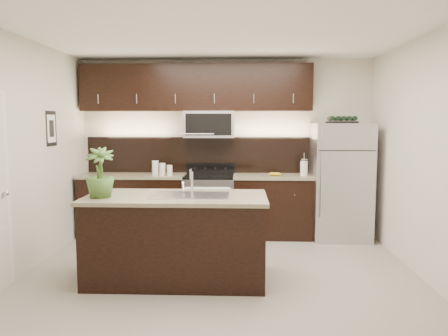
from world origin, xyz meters
The scene contains 12 objects.
ground centered at (0.00, 0.00, 0.00)m, with size 4.50×4.50×0.00m, color gray.
room_walls centered at (-0.11, -0.04, 1.70)m, with size 4.52×4.02×2.71m.
counter_run centered at (-0.46, 1.69, 0.47)m, with size 3.51×0.65×0.94m.
upper_fixtures centered at (-0.43, 1.84, 2.14)m, with size 3.49×0.40×1.66m.
island centered at (-0.47, -0.20, 0.47)m, with size 1.96×0.96×0.94m.
sink_faucet centered at (-0.32, -0.19, 0.96)m, with size 0.84×0.50×0.28m.
refrigerator centered at (1.71, 1.63, 0.86)m, with size 0.83×0.75×1.72m, color #B2B2B7.
wine_rack centered at (1.71, 1.63, 1.77)m, with size 0.42×0.26×0.10m.
plant centered at (-1.25, -0.34, 1.21)m, with size 0.30×0.30×0.53m, color #3D6126.
canisters centered at (-0.97, 1.61, 1.04)m, with size 0.32×0.16×0.22m.
french_press centered at (1.17, 1.64, 1.06)m, with size 0.12×0.12×0.33m.
bananas centered at (0.69, 1.61, 0.97)m, with size 0.18×0.14×0.06m, color gold.
Camera 1 is at (0.24, -4.86, 1.73)m, focal length 35.00 mm.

